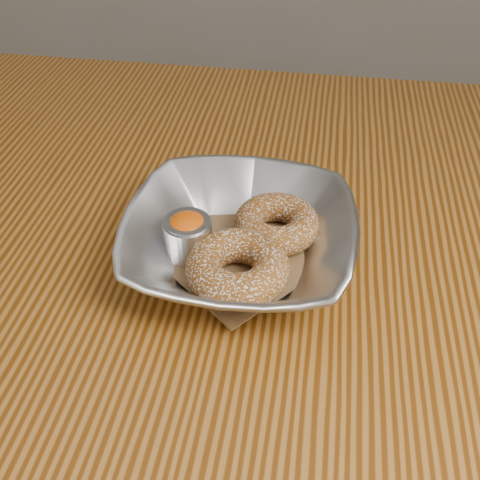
# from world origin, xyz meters

# --- Properties ---
(table) EXTENTS (1.20, 0.80, 0.75)m
(table) POSITION_xyz_m (0.00, 0.00, 0.65)
(table) COLOR brown
(table) RESTS_ON ground_plane
(serving_bowl) EXTENTS (0.24, 0.24, 0.06)m
(serving_bowl) POSITION_xyz_m (0.06, -0.08, 0.78)
(serving_bowl) COLOR #B7BABF
(serving_bowl) RESTS_ON table
(parchment) EXTENTS (0.20, 0.20, 0.00)m
(parchment) POSITION_xyz_m (0.06, -0.08, 0.76)
(parchment) COLOR brown
(parchment) RESTS_ON table
(donut_back) EXTENTS (0.11, 0.11, 0.03)m
(donut_back) POSITION_xyz_m (0.09, -0.04, 0.78)
(donut_back) COLOR brown
(donut_back) RESTS_ON parchment
(donut_front) EXTENTS (0.14, 0.14, 0.04)m
(donut_front) POSITION_xyz_m (0.06, -0.12, 0.78)
(donut_front) COLOR brown
(donut_front) RESTS_ON parchment
(ramekin) EXTENTS (0.05, 0.05, 0.05)m
(ramekin) POSITION_xyz_m (0.00, -0.08, 0.78)
(ramekin) COLOR #B7BABF
(ramekin) RESTS_ON table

